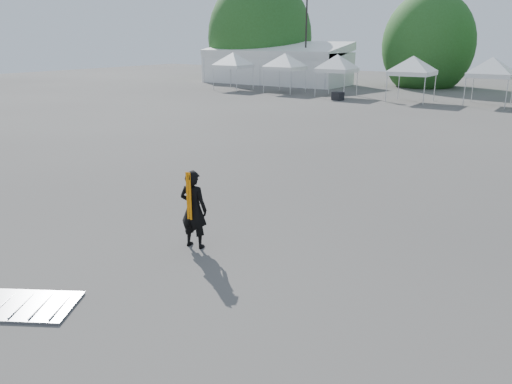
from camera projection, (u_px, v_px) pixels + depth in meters
The scene contains 13 objects.
ground at pixel (288, 223), 12.85m from camera, with size 120.00×120.00×0.00m, color #474442.
marquee at pixel (276, 64), 51.74m from camera, with size 15.00×6.25×4.23m.
light_pole_west at pixel (306, 25), 47.70m from camera, with size 0.60×0.25×10.30m.
tree_far_w at pixel (260, 38), 55.49m from camera, with size 4.80×4.80×7.30m.
tree_mid_w at pixel (428, 45), 47.68m from camera, with size 4.16×4.16×6.33m.
tent_a at pixel (233, 55), 45.19m from camera, with size 3.98×3.98×3.88m.
tent_b at pixel (285, 56), 42.72m from camera, with size 4.05×4.05×3.88m.
tent_c at pixel (337, 58), 39.75m from camera, with size 3.84×3.84×3.88m.
tent_d at pixel (413, 60), 36.51m from camera, with size 4.20×4.20×3.88m.
tent_e at pixel (493, 61), 34.47m from camera, with size 4.06×4.06×3.88m.
man at pixel (194, 209), 11.17m from camera, with size 0.72×0.53×1.81m.
barrier_left at pixel (14, 305), 8.86m from camera, with size 2.42×2.03×0.07m.
crate_west at pixel (338, 96), 38.14m from camera, with size 0.80×0.62×0.62m, color black.
Camera 1 is at (6.02, -10.46, 4.57)m, focal length 35.00 mm.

